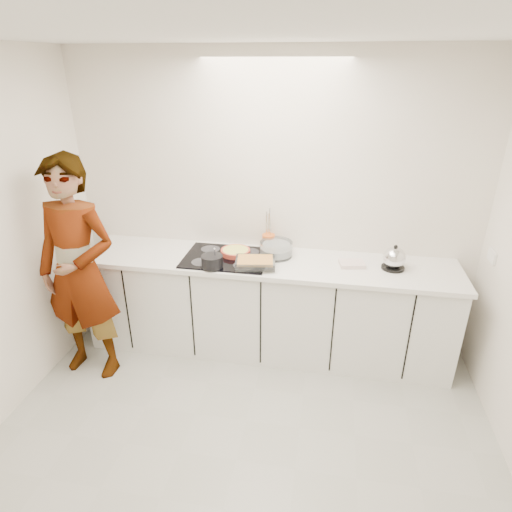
% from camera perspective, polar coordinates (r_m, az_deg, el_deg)
% --- Properties ---
extents(floor, '(3.60, 3.20, 0.00)m').
position_cam_1_polar(floor, '(3.22, -2.68, -25.55)').
color(floor, '#A9A99F').
rests_on(floor, ground).
extents(ceiling, '(3.60, 3.20, 0.00)m').
position_cam_1_polar(ceiling, '(2.07, -4.26, 28.18)').
color(ceiling, white).
rests_on(ceiling, wall_back).
extents(wall_back, '(3.60, 0.00, 2.60)m').
position_cam_1_polar(wall_back, '(3.82, 2.20, 6.73)').
color(wall_back, white).
rests_on(wall_back, ground).
extents(base_cabinets, '(3.20, 0.58, 0.87)m').
position_cam_1_polar(base_cabinets, '(3.90, 1.33, -6.93)').
color(base_cabinets, silver).
rests_on(base_cabinets, floor).
extents(countertop, '(3.24, 0.64, 0.04)m').
position_cam_1_polar(countertop, '(3.68, 1.40, -0.86)').
color(countertop, white).
rests_on(countertop, base_cabinets).
extents(hob, '(0.72, 0.54, 0.01)m').
position_cam_1_polar(hob, '(3.71, -3.99, -0.21)').
color(hob, black).
rests_on(hob, countertop).
extents(tart_dish, '(0.31, 0.31, 0.04)m').
position_cam_1_polar(tart_dish, '(3.75, -2.75, 0.61)').
color(tart_dish, '#C23F2E').
rests_on(tart_dish, hob).
extents(saucepan, '(0.18, 0.18, 0.17)m').
position_cam_1_polar(saucepan, '(3.52, -5.87, -0.69)').
color(saucepan, black).
rests_on(saucepan, hob).
extents(baking_dish, '(0.35, 0.28, 0.06)m').
position_cam_1_polar(baking_dish, '(3.52, -0.11, -0.83)').
color(baking_dish, silver).
rests_on(baking_dish, hob).
extents(mixing_bowl, '(0.36, 0.36, 0.13)m').
position_cam_1_polar(mixing_bowl, '(3.73, 2.70, 0.87)').
color(mixing_bowl, silver).
rests_on(mixing_bowl, countertop).
extents(tea_towel, '(0.23, 0.18, 0.03)m').
position_cam_1_polar(tea_towel, '(3.65, 12.65, -1.04)').
color(tea_towel, white).
rests_on(tea_towel, countertop).
extents(kettle, '(0.25, 0.25, 0.21)m').
position_cam_1_polar(kettle, '(3.66, 17.93, -0.36)').
color(kettle, black).
rests_on(kettle, countertop).
extents(utensil_crock, '(0.15, 0.15, 0.14)m').
position_cam_1_polar(utensil_crock, '(3.86, 1.68, 1.87)').
color(utensil_crock, orange).
rests_on(utensil_crock, countertop).
extents(cook, '(0.71, 0.49, 1.87)m').
position_cam_1_polar(cook, '(3.69, -22.53, -1.96)').
color(cook, silver).
rests_on(cook, floor).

